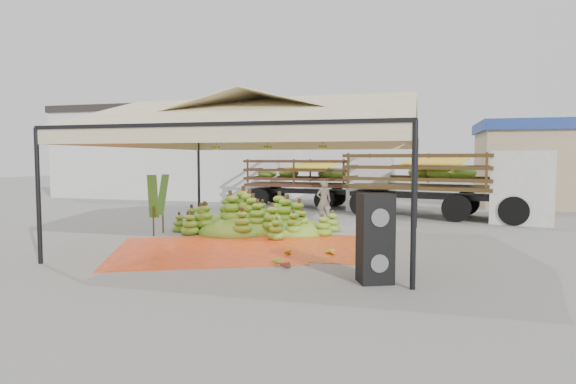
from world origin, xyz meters
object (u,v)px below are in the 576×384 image
(banana_heap, at_px, (255,212))
(truck_right, at_px, (454,177))
(truck_left, at_px, (325,177))
(speaker_stack, at_px, (375,238))
(vendor, at_px, (324,201))

(banana_heap, height_order, truck_right, truck_right)
(banana_heap, relative_size, truck_left, 0.77)
(speaker_stack, bearing_deg, banana_heap, 104.34)
(banana_heap, bearing_deg, speaker_stack, -52.78)
(banana_heap, xyz_separation_m, speaker_stack, (4.37, -5.75, 0.25))
(vendor, bearing_deg, speaker_stack, 82.82)
(banana_heap, distance_m, truck_left, 7.71)
(banana_heap, relative_size, vendor, 3.61)
(banana_heap, bearing_deg, truck_right, 37.77)
(truck_left, bearing_deg, banana_heap, -90.28)
(speaker_stack, height_order, truck_right, truck_right)
(truck_right, bearing_deg, banana_heap, -128.48)
(speaker_stack, distance_m, vendor, 8.73)
(truck_left, bearing_deg, vendor, -73.52)
(vendor, relative_size, truck_left, 0.21)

